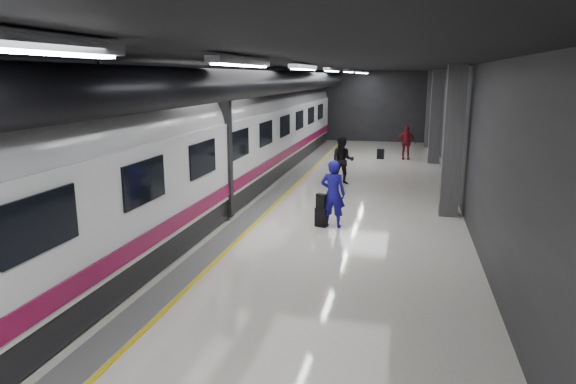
# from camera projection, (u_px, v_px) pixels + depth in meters

# --- Properties ---
(ground) EXTENTS (40.00, 40.00, 0.00)m
(ground) POSITION_uv_depth(u_px,v_px,m) (289.00, 223.00, 14.90)
(ground) COLOR silver
(ground) RESTS_ON ground
(platform_hall) EXTENTS (10.02, 40.02, 4.51)m
(platform_hall) POSITION_uv_depth(u_px,v_px,m) (287.00, 98.00, 15.09)
(platform_hall) COLOR black
(platform_hall) RESTS_ON ground
(train) EXTENTS (3.05, 38.00, 4.05)m
(train) POSITION_uv_depth(u_px,v_px,m) (182.00, 149.00, 15.16)
(train) COLOR black
(train) RESTS_ON ground
(traveler_main) EXTENTS (0.73, 0.51, 1.91)m
(traveler_main) POSITION_uv_depth(u_px,v_px,m) (333.00, 194.00, 14.37)
(traveler_main) COLOR #1C16A8
(traveler_main) RESTS_ON ground
(suitcase_main) EXTENTS (0.38, 0.30, 0.54)m
(suitcase_main) POSITION_uv_depth(u_px,v_px,m) (321.00, 217.00, 14.53)
(suitcase_main) COLOR black
(suitcase_main) RESTS_ON ground
(shoulder_bag) EXTENTS (0.34, 0.28, 0.40)m
(shoulder_bag) POSITION_uv_depth(u_px,v_px,m) (322.00, 201.00, 14.44)
(shoulder_bag) COLOR black
(shoulder_bag) RESTS_ON suitcase_main
(traveler_far_a) EXTENTS (0.95, 0.76, 1.87)m
(traveler_far_a) POSITION_uv_depth(u_px,v_px,m) (343.00, 161.00, 20.11)
(traveler_far_a) COLOR black
(traveler_far_a) RESTS_ON ground
(traveler_far_b) EXTENTS (1.06, 0.53, 1.75)m
(traveler_far_b) POSITION_uv_depth(u_px,v_px,m) (406.00, 142.00, 26.20)
(traveler_far_b) COLOR maroon
(traveler_far_b) RESTS_ON ground
(suitcase_far) EXTENTS (0.37, 0.26, 0.52)m
(suitcase_far) POSITION_uv_depth(u_px,v_px,m) (381.00, 154.00, 26.41)
(suitcase_far) COLOR black
(suitcase_far) RESTS_ON ground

